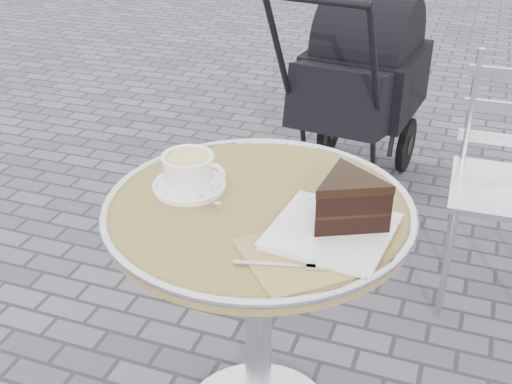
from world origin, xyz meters
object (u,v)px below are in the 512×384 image
(cake_plate_set, at_px, (344,208))
(baby_stroller, at_px, (357,93))
(cafe_table, at_px, (259,264))
(cappuccino_set, at_px, (189,174))

(cake_plate_set, distance_m, baby_stroller, 1.66)
(cafe_table, xyz_separation_m, cake_plate_set, (0.21, -0.05, 0.22))
(cafe_table, distance_m, cake_plate_set, 0.31)
(baby_stroller, bearing_deg, cappuccino_set, -87.39)
(cafe_table, bearing_deg, cake_plate_set, -12.56)
(cake_plate_set, bearing_deg, cappuccino_set, 176.15)
(cafe_table, xyz_separation_m, cappuccino_set, (-0.18, 0.02, 0.20))
(cappuccino_set, distance_m, baby_stroller, 1.57)
(cake_plate_set, xyz_separation_m, baby_stroller, (-0.29, 1.60, -0.35))
(cafe_table, distance_m, cappuccino_set, 0.27)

